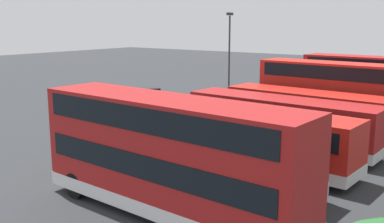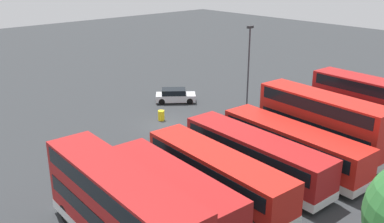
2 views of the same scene
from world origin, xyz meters
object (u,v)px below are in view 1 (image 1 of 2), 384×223
Objects in this scene: bus_single_deck_fifth at (280,121)px; bus_single_deck_sixth at (251,134)px; bus_double_decker_near_end at (368,83)px; bus_double_decker_third at (334,93)px; bus_single_deck_seventh at (211,149)px; lamp_post_tall at (229,50)px; bus_single_deck_fourth at (313,113)px; bus_single_deck_second at (349,98)px; waste_bin_yellow at (141,110)px; bus_double_decker_far_end at (168,154)px; car_hatchback_silver at (147,95)px.

bus_single_deck_fifth and bus_single_deck_sixth have the same top height.
bus_double_decker_third is at bearing -2.84° from bus_double_decker_near_end.
lamp_post_tall is at bearing -150.25° from bus_single_deck_seventh.
bus_double_decker_near_end reaches higher than bus_single_deck_fifth.
bus_single_deck_fourth is 1.01× the size of bus_single_deck_fifth.
waste_bin_yellow is (8.62, -13.53, -1.15)m from bus_single_deck_second.
bus_double_decker_third is (3.64, 0.01, 0.82)m from bus_single_deck_second.
bus_single_deck_seventh is (14.27, -0.58, -0.83)m from bus_double_decker_third.
bus_double_decker_third and bus_double_decker_far_end have the same top height.
lamp_post_tall is at bearing -153.20° from bus_double_decker_far_end.
bus_double_decker_third is 14.56m from waste_bin_yellow.
lamp_post_tall is 10.58m from waste_bin_yellow.
bus_double_decker_near_end is 18.47m from waste_bin_yellow.
bus_double_decker_near_end is 18.88m from car_hatchback_silver.
car_hatchback_silver is at bearing -48.34° from lamp_post_tall.
bus_single_deck_fourth is 1.13× the size of bus_single_deck_seventh.
lamp_post_tall is at bearing 166.45° from waste_bin_yellow.
lamp_post_tall is at bearing 131.66° from car_hatchback_silver.
lamp_post_tall is (-0.80, -11.26, 3.10)m from bus_single_deck_second.
bus_double_decker_near_end and bus_double_decker_far_end have the same top height.
bus_double_decker_near_end is at bearing 130.84° from waste_bin_yellow.
bus_single_deck_second is at bearing 85.93° from lamp_post_tall.
bus_double_decker_third is at bearing 177.51° from bus_single_deck_sixth.
bus_double_decker_far_end reaches higher than bus_single_deck_second.
bus_double_decker_near_end is 11.01× the size of waste_bin_yellow.
bus_single_deck_fourth and bus_single_deck_sixth have the same top height.
bus_double_decker_third is 7.02m from bus_single_deck_fifth.
bus_single_deck_second is 0.97× the size of bus_single_deck_fifth.
car_hatchback_silver is at bearing -136.00° from bus_double_decker_far_end.
car_hatchback_silver is (0.53, -16.86, -1.75)m from bus_double_decker_third.
bus_single_deck_sixth is (3.83, 0.19, -0.00)m from bus_single_deck_fifth.
bus_double_decker_near_end is at bearing 178.43° from bus_single_deck_fourth.
waste_bin_yellow is (-1.96, -12.89, -1.15)m from bus_single_deck_fifth.
bus_double_decker_near_end and bus_double_decker_third have the same top height.
bus_double_decker_far_end is (21.77, 0.14, 0.83)m from bus_single_deck_second.
car_hatchback_silver is (-13.73, -16.28, -0.92)m from bus_single_deck_seventh.
bus_double_decker_third is at bearing 0.23° from bus_single_deck_second.
bus_double_decker_third reaches higher than bus_single_deck_seventh.
bus_double_decker_near_end is 1.01× the size of bus_single_deck_seventh.
bus_single_deck_fifth is 17.45m from car_hatchback_silver.
bus_double_decker_third is 16.96m from car_hatchback_silver.
bus_double_decker_near_end is at bearing 102.57° from lamp_post_tall.
bus_double_decker_near_end reaches higher than bus_single_deck_second.
bus_double_decker_far_end is at bearing 0.38° from bus_single_deck_second.
bus_single_deck_fourth is 12.27× the size of waste_bin_yellow.
bus_single_deck_fourth and bus_single_deck_fifth have the same top height.
waste_bin_yellow is (4.97, -13.54, -1.97)m from bus_double_decker_third.
bus_single_deck_seventh reaches higher than waste_bin_yellow.
bus_single_deck_sixth and bus_single_deck_seventh have the same top height.
waste_bin_yellow is (4.44, 3.32, -0.22)m from car_hatchback_silver.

